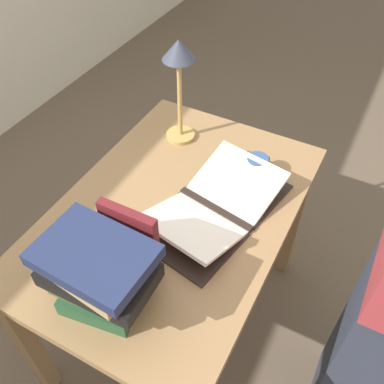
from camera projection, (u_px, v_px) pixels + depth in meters
The scene contains 7 objects.
ground_plane at pixel (179, 318), 2.05m from camera, with size 12.00×12.00×0.00m, color brown.
reading_desk at pixel (175, 231), 1.58m from camera, with size 1.14×0.77×0.78m.
open_book at pixel (215, 206), 1.47m from camera, with size 0.59×0.40×0.09m.
book_stack_tall at pixel (100, 275), 1.15m from camera, with size 0.22×0.31×0.24m.
book_standing_upright at pixel (131, 240), 1.24m from camera, with size 0.03×0.18×0.25m.
reading_lamp at pixel (179, 69), 1.55m from camera, with size 0.12×0.12×0.42m.
coffee_mug at pixel (257, 166), 1.59m from camera, with size 0.11×0.08×0.08m.
Camera 1 is at (-0.85, -0.52, 1.89)m, focal length 40.00 mm.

